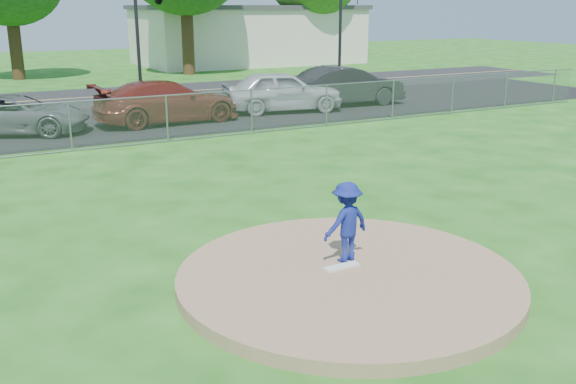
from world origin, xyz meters
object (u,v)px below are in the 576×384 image
traffic_signal_right (344,23)px  parked_car_darkred (167,102)px  pitcher (346,222)px  parked_car_pearl (282,91)px  parked_car_charcoal (346,86)px  commercial_building (248,34)px  parked_car_gray (16,114)px

traffic_signal_right → parked_car_darkred: traffic_signal_right is taller
pitcher → parked_car_pearl: 16.75m
parked_car_darkred → parked_car_charcoal: bearing=-89.2°
pitcher → parked_car_darkred: parked_car_darkred is taller
traffic_signal_right → parked_car_charcoal: size_ratio=1.09×
traffic_signal_right → parked_car_pearl: (-7.12, -6.31, -2.51)m
commercial_building → pitcher: bearing=-112.8°
pitcher → parked_car_pearl: (6.90, 15.27, -0.01)m
pitcher → parked_car_pearl: bearing=-122.7°
traffic_signal_right → parked_car_darkred: 14.02m
traffic_signal_right → parked_car_darkred: size_ratio=1.03×
commercial_building → parked_car_pearl: 24.05m
commercial_building → pitcher: (-15.78, -37.58, -1.29)m
parked_car_darkred → pitcher: bearing=169.6°
parked_car_gray → parked_car_pearl: bearing=-65.6°
parked_car_darkred → parked_car_charcoal: parked_car_charcoal is taller
parked_car_pearl → commercial_building: bearing=-10.6°
commercial_building → parked_car_darkred: 26.54m
parked_car_gray → parked_car_charcoal: size_ratio=0.92×
commercial_building → parked_car_gray: size_ratio=3.44×
traffic_signal_right → parked_car_pearl: traffic_signal_right is taller
pitcher → parked_car_charcoal: (10.24, 15.56, -0.01)m
commercial_building → parked_car_darkred: (-13.87, -22.58, -1.36)m
commercial_building → traffic_signal_right: traffic_signal_right is taller
traffic_signal_right → parked_car_darkred: bearing=-151.5°
parked_car_charcoal → parked_car_gray: bearing=94.5°
commercial_building → parked_car_charcoal: (-5.54, -22.02, -1.30)m
parked_car_darkred → parked_car_pearl: (4.99, 0.28, 0.06)m
traffic_signal_right → parked_car_gray: 18.62m
parked_car_gray → parked_car_darkred: size_ratio=0.88×
traffic_signal_right → pitcher: (-14.02, -21.58, -2.50)m
commercial_building → parked_car_gray: 29.36m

